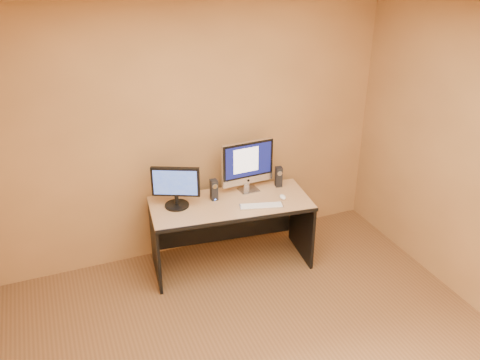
# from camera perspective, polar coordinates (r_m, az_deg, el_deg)

# --- Properties ---
(walls) EXTENTS (4.00, 4.00, 2.60)m
(walls) POSITION_cam_1_polar(r_m,az_deg,el_deg) (3.29, 4.81, -5.92)
(walls) COLOR #A77743
(walls) RESTS_ON ground
(ceiling) EXTENTS (4.00, 4.00, 0.00)m
(ceiling) POSITION_cam_1_polar(r_m,az_deg,el_deg) (2.83, 5.83, 17.03)
(ceiling) COLOR white
(ceiling) RESTS_ON walls
(desk) EXTENTS (1.59, 0.84, 0.71)m
(desk) POSITION_cam_1_polar(r_m,az_deg,el_deg) (5.05, -1.01, -6.06)
(desk) COLOR tan
(desk) RESTS_ON ground
(imac) EXTENTS (0.55, 0.23, 0.53)m
(imac) POSITION_cam_1_polar(r_m,az_deg,el_deg) (4.98, 0.99, 1.51)
(imac) COLOR silver
(imac) RESTS_ON desk
(second_monitor) EXTENTS (0.51, 0.40, 0.40)m
(second_monitor) POSITION_cam_1_polar(r_m,az_deg,el_deg) (4.75, -7.21, -0.81)
(second_monitor) COLOR black
(second_monitor) RESTS_ON desk
(speaker_left) EXTENTS (0.07, 0.07, 0.21)m
(speaker_left) POSITION_cam_1_polar(r_m,az_deg,el_deg) (4.88, -2.94, -1.10)
(speaker_left) COLOR black
(speaker_left) RESTS_ON desk
(speaker_right) EXTENTS (0.08, 0.08, 0.21)m
(speaker_right) POSITION_cam_1_polar(r_m,az_deg,el_deg) (5.15, 4.37, 0.37)
(speaker_right) COLOR black
(speaker_right) RESTS_ON desk
(keyboard) EXTENTS (0.43, 0.21, 0.02)m
(keyboard) POSITION_cam_1_polar(r_m,az_deg,el_deg) (4.80, 2.43, -2.91)
(keyboard) COLOR silver
(keyboard) RESTS_ON desk
(mouse) EXTENTS (0.07, 0.10, 0.03)m
(mouse) POSITION_cam_1_polar(r_m,az_deg,el_deg) (4.95, 4.81, -1.90)
(mouse) COLOR white
(mouse) RESTS_ON desk
(cable_a) EXTENTS (0.02, 0.21, 0.01)m
(cable_a) POSITION_cam_1_polar(r_m,az_deg,el_deg) (5.19, 1.02, -0.57)
(cable_a) COLOR black
(cable_a) RESTS_ON desk
(cable_b) EXTENTS (0.09, 0.15, 0.01)m
(cable_b) POSITION_cam_1_polar(r_m,az_deg,el_deg) (5.20, 0.49, -0.54)
(cable_b) COLOR black
(cable_b) RESTS_ON desk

